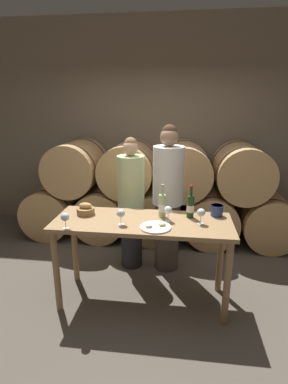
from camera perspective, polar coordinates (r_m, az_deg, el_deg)
name	(u,v)px	position (r m, az deg, el deg)	size (l,w,h in m)	color
ground_plane	(142,299)	(3.35, -0.29, -19.66)	(10.00, 10.00, 0.00)	#564F44
stone_wall_back	(160,127)	(4.82, 3.04, 12.24)	(10.00, 0.12, 3.20)	#7F705B
barrel_stack	(156,194)	(4.43, 2.30, -0.35)	(3.94, 0.92, 1.45)	tan
tasting_table	(142,232)	(2.96, -0.31, -7.72)	(1.73, 0.64, 0.89)	#99754C
person_left	(131,204)	(3.59, -2.46, -2.21)	(0.32, 0.32, 1.61)	#232326
person_right	(168,199)	(3.52, 4.53, -1.37)	(0.36, 0.36, 1.76)	#4C4238
wine_bottle_red	(190,206)	(2.98, 8.84, -2.72)	(0.07, 0.07, 0.33)	#193819
wine_bottle_white	(162,206)	(2.96, 3.50, -2.60)	(0.07, 0.07, 0.34)	#ADBC7F
blue_crock	(217,210)	(3.09, 13.71, -3.34)	(0.13, 0.13, 0.11)	navy
bread_basket	(86,210)	(3.11, -11.07, -3.34)	(0.18, 0.18, 0.12)	olive
cheese_plate	(156,227)	(2.75, 2.21, -6.68)	(0.29, 0.29, 0.04)	white
wine_glass_far_left	(65,217)	(2.78, -14.81, -4.69)	(0.08, 0.08, 0.15)	white
wine_glass_left	(121,214)	(2.78, -4.43, -4.13)	(0.08, 0.08, 0.15)	white
wine_glass_center	(168,210)	(2.86, 4.61, -3.52)	(0.08, 0.08, 0.15)	white
wine_glass_right	(201,213)	(2.84, 10.83, -3.94)	(0.08, 0.08, 0.15)	white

